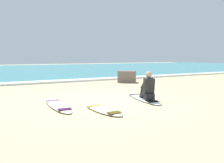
{
  "coord_description": "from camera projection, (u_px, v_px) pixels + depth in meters",
  "views": [
    {
      "loc": [
        -3.64,
        -6.92,
        1.51
      ],
      "look_at": [
        0.59,
        0.82,
        0.55
      ],
      "focal_mm": 36.79,
      "sensor_mm": 36.0,
      "label": 1
    }
  ],
  "objects": [
    {
      "name": "surfer_seated",
      "position": [
        148.0,
        88.0,
        7.76
      ],
      "size": [
        0.54,
        0.77,
        0.95
      ],
      "color": "#232326",
      "rests_on": "surfboard_main"
    },
    {
      "name": "surfboard_main",
      "position": [
        143.0,
        98.0,
        8.16
      ],
      "size": [
        1.0,
        2.48,
        0.08
      ],
      "color": "silver",
      "rests_on": "ground"
    },
    {
      "name": "surfboard_spare_far",
      "position": [
        58.0,
        105.0,
        7.0
      ],
      "size": [
        0.59,
        2.39,
        0.08
      ],
      "color": "#EFE5C6",
      "rests_on": "ground"
    },
    {
      "name": "breaking_foam",
      "position": [
        58.0,
        81.0,
        13.53
      ],
      "size": [
        80.0,
        0.9,
        0.11
      ],
      "primitive_type": "cube",
      "color": "white",
      "rests_on": "ground"
    },
    {
      "name": "sea",
      "position": [
        24.0,
        70.0,
        25.49
      ],
      "size": [
        80.0,
        28.0,
        0.1
      ],
      "primitive_type": "cube",
      "color": "teal",
      "rests_on": "ground"
    },
    {
      "name": "ground_plane",
      "position": [
        108.0,
        100.0,
        7.93
      ],
      "size": [
        80.0,
        80.0,
        0.0
      ],
      "primitive_type": "plane",
      "color": "#CCB584"
    },
    {
      "name": "shoreline_rock",
      "position": [
        127.0,
        77.0,
        13.55
      ],
      "size": [
        1.23,
        1.21,
        0.67
      ],
      "primitive_type": "cube",
      "rotation": [
        0.0,
        0.0,
        2.42
      ],
      "color": "#756656",
      "rests_on": "ground"
    },
    {
      "name": "surfboard_spare_near",
      "position": [
        103.0,
        110.0,
        6.39
      ],
      "size": [
        0.67,
        1.75,
        0.08
      ],
      "color": "#EFE5C6",
      "rests_on": "ground"
    }
  ]
}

